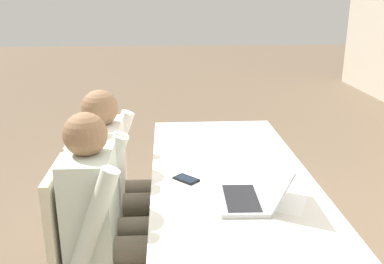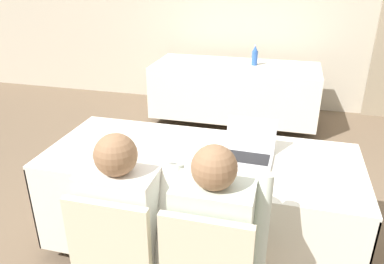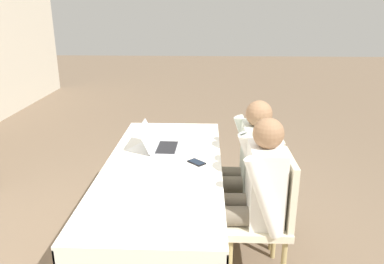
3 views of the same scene
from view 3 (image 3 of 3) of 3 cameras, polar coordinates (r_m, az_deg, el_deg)
name	(u,v)px [view 3 (image 3 of 3)]	position (r m, az deg, el deg)	size (l,w,h in m)	color
ground_plane	(165,250)	(3.09, -4.10, -17.56)	(24.00, 24.00, 0.00)	brown
conference_table_near	(163,186)	(2.79, -4.37, -8.15)	(1.99, 0.84, 0.74)	white
laptop	(161,145)	(2.98, -4.77, -1.93)	(0.33, 0.32, 0.21)	#B7B7BC
cell_phone	(197,162)	(2.73, 0.70, -4.64)	(0.14, 0.14, 0.01)	black
paper_beside_laptop	(151,160)	(2.79, -6.29, -4.33)	(0.28, 0.34, 0.00)	white
paper_centre_table	(148,149)	(3.00, -6.65, -2.66)	(0.32, 0.36, 0.00)	white
chair_near_left	(267,212)	(2.64, 11.34, -11.86)	(0.44, 0.44, 0.90)	tan
chair_near_right	(258,182)	(3.04, 10.07, -7.54)	(0.44, 0.44, 0.90)	tan
person_checkered_shirt	(253,191)	(2.55, 9.26, -8.80)	(0.50, 0.52, 1.16)	#665B4C
person_white_shirt	(246,163)	(2.96, 8.26, -4.76)	(0.50, 0.52, 1.16)	#665B4C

